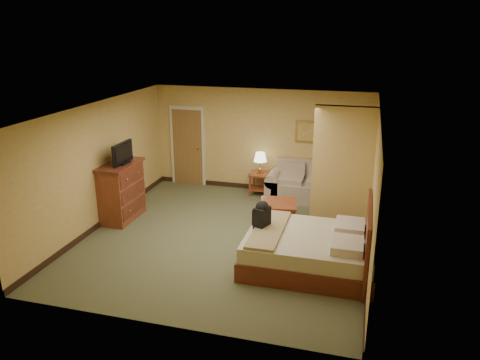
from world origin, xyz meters
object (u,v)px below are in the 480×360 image
(coffee_table, at_px, (278,208))
(loveseat, at_px, (305,188))
(dresser, at_px, (122,191))
(bed, at_px, (313,250))

(coffee_table, bearing_deg, loveseat, 77.60)
(dresser, height_order, bed, dresser)
(coffee_table, relative_size, dresser, 0.69)
(loveseat, height_order, bed, bed)
(loveseat, bearing_deg, bed, -79.98)
(loveseat, xyz_separation_m, coffee_table, (-0.36, -1.62, 0.05))
(coffee_table, height_order, bed, bed)
(coffee_table, xyz_separation_m, dresser, (-3.35, -0.62, 0.29))
(dresser, bearing_deg, coffee_table, 10.53)
(dresser, distance_m, bed, 4.43)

